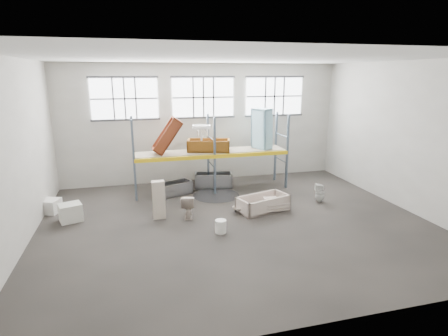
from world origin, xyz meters
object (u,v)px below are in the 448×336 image
object	(u,v)px
blue_tub_upright	(262,129)
carton_near	(71,212)
bathtub_beige	(263,203)
toilet_beige	(188,206)
cistern_tall	(159,200)
steel_tub_left	(174,188)
bucket	(221,226)
steel_tub_right	(213,180)
rust_tub_flat	(209,145)
toilet_white	(320,193)

from	to	relation	value
blue_tub_upright	carton_near	bearing A→B (deg)	-164.33
bathtub_beige	toilet_beige	world-z (taller)	toilet_beige
cistern_tall	steel_tub_left	bearing A→B (deg)	70.72
bucket	carton_near	xyz separation A→B (m)	(-4.41, 2.06, 0.09)
steel_tub_right	rust_tub_flat	bearing A→B (deg)	-127.65
bathtub_beige	cistern_tall	world-z (taller)	cistern_tall
cistern_tall	blue_tub_upright	world-z (taller)	blue_tub_upright
cistern_tall	toilet_white	bearing A→B (deg)	-0.10
steel_tub_left	rust_tub_flat	size ratio (longest dim) A/B	0.81
rust_tub_flat	steel_tub_right	bearing A→B (deg)	52.35
toilet_beige	steel_tub_right	world-z (taller)	toilet_beige
cistern_tall	rust_tub_flat	distance (m)	3.57
cistern_tall	toilet_white	xyz separation A→B (m)	(5.79, 0.02, -0.27)
toilet_white	blue_tub_upright	bearing A→B (deg)	-135.20
toilet_white	cistern_tall	bearing A→B (deg)	-74.24
rust_tub_flat	blue_tub_upright	world-z (taller)	blue_tub_upright
bucket	steel_tub_right	bearing A→B (deg)	79.67
toilet_beige	rust_tub_flat	bearing A→B (deg)	-104.43
toilet_beige	carton_near	size ratio (longest dim) A/B	1.16
steel_tub_left	blue_tub_upright	xyz separation A→B (m)	(3.64, 0.24, 2.15)
bathtub_beige	toilet_white	distance (m)	2.31
bathtub_beige	steel_tub_left	xyz separation A→B (m)	(-2.73, 2.48, -0.01)
toilet_white	carton_near	world-z (taller)	toilet_white
blue_tub_upright	steel_tub_left	bearing A→B (deg)	-176.21
toilet_beige	bucket	bearing A→B (deg)	128.07
toilet_beige	cistern_tall	distance (m)	0.97
bathtub_beige	rust_tub_flat	world-z (taller)	rust_tub_flat
bathtub_beige	bucket	xyz separation A→B (m)	(-1.83, -1.36, -0.07)
bucket	blue_tub_upright	bearing A→B (deg)	56.00
cistern_tall	bucket	bearing A→B (deg)	-43.98
blue_tub_upright	bucket	bearing A→B (deg)	-124.00
rust_tub_flat	carton_near	bearing A→B (deg)	-157.50
steel_tub_left	blue_tub_upright	bearing A→B (deg)	3.79
steel_tub_left	bathtub_beige	bearing A→B (deg)	-42.23
bathtub_beige	steel_tub_left	size ratio (longest dim) A/B	1.31
bathtub_beige	rust_tub_flat	distance (m)	3.42
toilet_beige	carton_near	bearing A→B (deg)	1.91
cistern_tall	rust_tub_flat	xyz separation A→B (m)	(2.21, 2.53, 1.19)
toilet_beige	carton_near	distance (m)	3.73
bucket	bathtub_beige	bearing A→B (deg)	36.50
cistern_tall	steel_tub_right	world-z (taller)	cistern_tall
toilet_beige	steel_tub_left	size ratio (longest dim) A/B	0.57
cistern_tall	steel_tub_left	distance (m)	2.40
cistern_tall	rust_tub_flat	bearing A→B (deg)	48.53
bucket	carton_near	bearing A→B (deg)	154.94
toilet_white	rust_tub_flat	xyz separation A→B (m)	(-3.58, 2.51, 1.47)
rust_tub_flat	bucket	world-z (taller)	rust_tub_flat
rust_tub_flat	carton_near	size ratio (longest dim) A/B	2.50
blue_tub_upright	carton_near	xyz separation A→B (m)	(-7.16, -2.01, -2.11)
steel_tub_left	rust_tub_flat	bearing A→B (deg)	11.30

